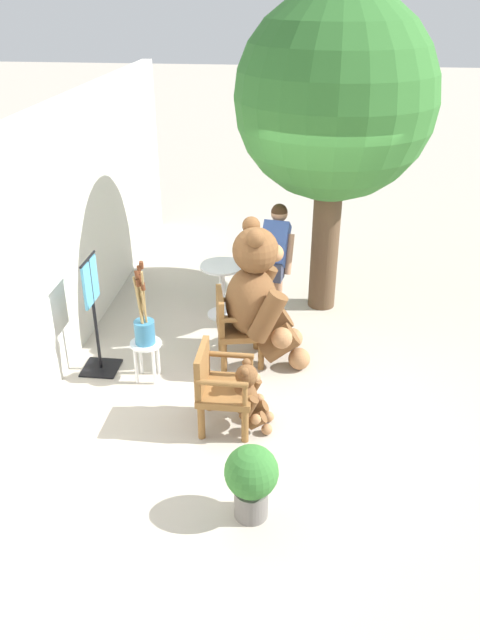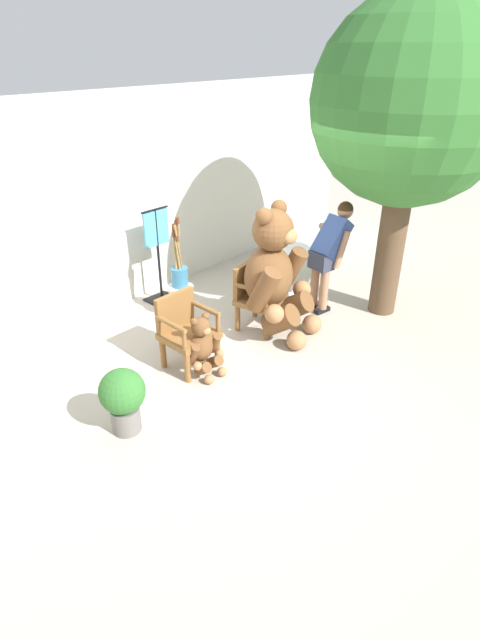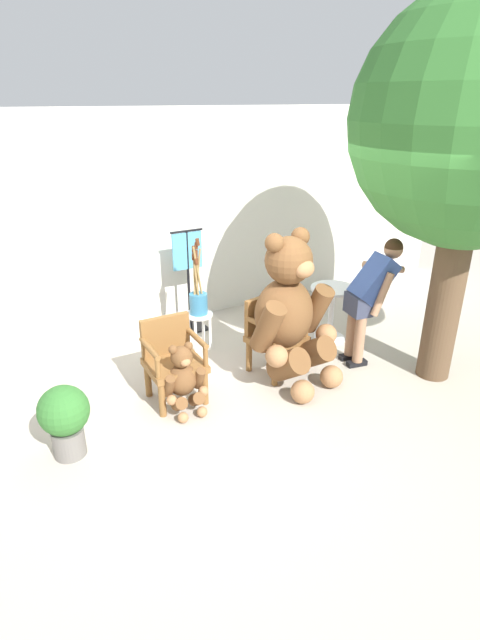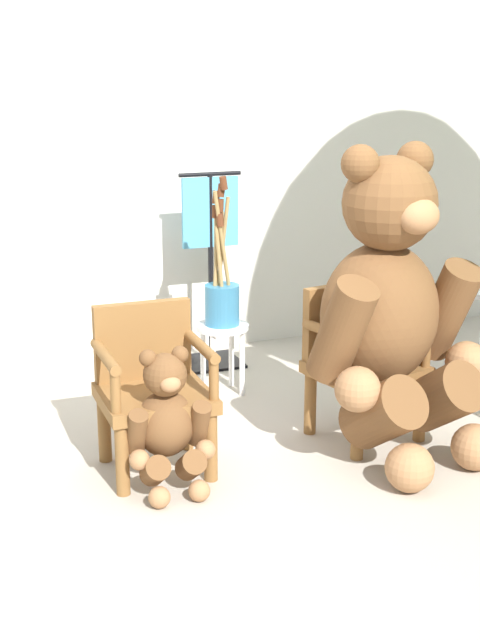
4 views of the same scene
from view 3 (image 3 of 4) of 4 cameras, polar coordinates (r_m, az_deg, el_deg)
name	(u,v)px [view 3 (image 3 of 4)]	position (r m, az deg, el deg)	size (l,w,h in m)	color
ground_plane	(246,401)	(5.26, 0.74, -9.28)	(60.00, 60.00, 0.00)	#B2A899
back_wall	(156,222)	(6.75, -9.56, 10.99)	(10.00, 0.16, 2.80)	silver
wooden_chair_left	(172,358)	(5.15, -7.74, -4.31)	(0.57, 0.53, 0.86)	brown
wooden_chair_right	(273,333)	(5.65, 3.80, -1.48)	(0.66, 0.63, 0.86)	brown
teddy_bear_large	(290,311)	(5.31, 5.75, 1.01)	(1.04, 1.04, 1.68)	brown
teddy_bear_small	(184,379)	(4.97, -6.46, -6.72)	(0.44, 0.41, 0.73)	brown
person_visitor	(371,291)	(5.84, 14.72, 3.23)	(0.87, 0.48, 1.48)	black
white_stool	(199,321)	(6.20, -4.68, -0.14)	(0.34, 0.34, 0.46)	white
brush_bucket	(198,298)	(6.08, -4.81, 2.57)	(0.22, 0.22, 0.95)	teal
round_side_table	(332,307)	(6.46, 10.42, 1.43)	(0.56, 0.56, 0.72)	silver
potted_plant	(65,417)	(4.60, -19.41, -10.38)	(0.44, 0.44, 0.68)	slate
clothing_display_stand	(188,278)	(6.61, -5.92, 4.78)	(0.44, 0.40, 1.36)	black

